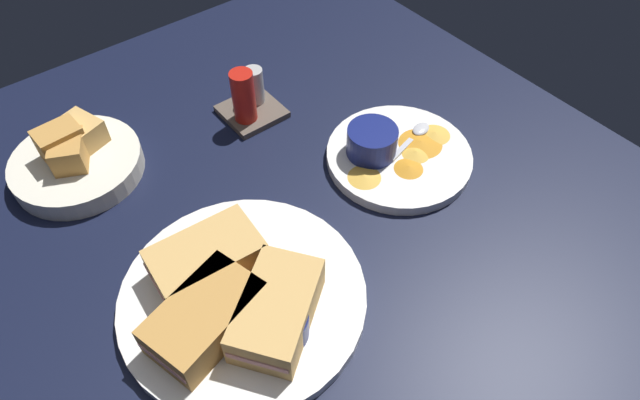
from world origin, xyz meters
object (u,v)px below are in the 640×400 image
at_px(plate_chips_companion, 399,156).
at_px(ramekin_light_gravy, 372,141).
at_px(condiment_caddy, 249,99).
at_px(plate_sandwich_main, 243,297).
at_px(sandwich_half_near, 206,258).
at_px(bread_basket_rear, 76,160).
at_px(spoon_by_dark_ramekin, 254,294).
at_px(spoon_by_gravy_ramekin, 416,134).
at_px(sandwich_half_far, 205,318).
at_px(sandwich_half_extra, 277,310).
at_px(ramekin_dark_sauce, 278,323).

distance_m(plate_chips_companion, ramekin_light_gravy, 0.05).
bearing_deg(plate_chips_companion, condiment_caddy, 117.95).
xyz_separation_m(plate_sandwich_main, sandwich_half_near, (-0.01, 0.05, 0.03)).
bearing_deg(bread_basket_rear, spoon_by_dark_ramekin, -77.05).
bearing_deg(spoon_by_gravy_ramekin, condiment_caddy, 127.73).
xyz_separation_m(sandwich_half_far, spoon_by_gravy_ramekin, (0.41, 0.08, -0.02)).
bearing_deg(plate_chips_companion, ramekin_light_gravy, 140.19).
distance_m(spoon_by_gravy_ramekin, condiment_caddy, 0.27).
relative_size(sandwich_half_near, sandwich_half_extra, 0.92).
bearing_deg(sandwich_half_extra, sandwich_half_far, 148.74).
bearing_deg(sandwich_half_extra, plate_chips_companion, 20.67).
height_order(spoon_by_dark_ramekin, condiment_caddy, condiment_caddy).
relative_size(sandwich_half_far, condiment_caddy, 1.54).
bearing_deg(sandwich_half_far, ramekin_light_gravy, 16.37).
height_order(plate_sandwich_main, plate_chips_companion, same).
xyz_separation_m(plate_sandwich_main, ramekin_dark_sauce, (0.01, -0.07, 0.03)).
xyz_separation_m(sandwich_half_extra, condiment_caddy, (0.18, 0.34, -0.01)).
xyz_separation_m(ramekin_dark_sauce, condiment_caddy, (0.19, 0.35, -0.00)).
distance_m(ramekin_dark_sauce, plate_chips_companion, 0.33).
xyz_separation_m(sandwich_half_far, spoon_by_dark_ramekin, (0.06, 0.00, -0.02)).
relative_size(spoon_by_gravy_ramekin, condiment_caddy, 1.05).
bearing_deg(plate_chips_companion, sandwich_half_near, -179.40).
height_order(plate_sandwich_main, sandwich_half_extra, sandwich_half_extra).
relative_size(plate_chips_companion, ramekin_light_gravy, 2.92).
height_order(sandwich_half_extra, spoon_by_dark_ramekin, sandwich_half_extra).
bearing_deg(spoon_by_dark_ramekin, ramekin_light_gravy, 19.55).
height_order(sandwich_half_near, ramekin_light_gravy, sandwich_half_near).
bearing_deg(sandwich_half_far, bread_basket_rear, 92.38).
bearing_deg(plate_chips_companion, sandwich_half_far, -168.98).
xyz_separation_m(sandwich_half_near, sandwich_half_extra, (0.03, -0.11, 0.00)).
height_order(spoon_by_dark_ramekin, spoon_by_gravy_ramekin, same).
bearing_deg(sandwich_half_extra, plate_sandwich_main, 103.74).
height_order(sandwich_half_far, bread_basket_rear, bread_basket_rear).
bearing_deg(bread_basket_rear, spoon_by_gravy_ramekin, -31.53).
relative_size(plate_chips_companion, bread_basket_rear, 1.16).
height_order(plate_chips_companion, bread_basket_rear, bread_basket_rear).
bearing_deg(sandwich_half_far, sandwich_half_near, 58.74).
xyz_separation_m(spoon_by_dark_ramekin, spoon_by_gravy_ramekin, (0.35, 0.08, 0.00)).
xyz_separation_m(sandwich_half_extra, ramekin_light_gravy, (0.27, 0.14, -0.00)).
relative_size(spoon_by_dark_ramekin, spoon_by_gravy_ramekin, 1.00).
bearing_deg(plate_chips_companion, plate_sandwich_main, -169.46).
bearing_deg(sandwich_half_far, sandwich_half_extra, -31.26).
xyz_separation_m(sandwich_half_extra, spoon_by_dark_ramekin, (-0.00, 0.04, -0.02)).
bearing_deg(spoon_by_gravy_ramekin, sandwich_half_far, -168.70).
height_order(ramekin_dark_sauce, bread_basket_rear, bread_basket_rear).
distance_m(plate_chips_companion, bread_basket_rear, 0.47).
distance_m(sandwich_half_extra, spoon_by_gravy_ramekin, 0.37).
bearing_deg(condiment_caddy, ramekin_light_gravy, -66.35).
bearing_deg(ramekin_dark_sauce, ramekin_light_gravy, 28.87).
xyz_separation_m(plate_sandwich_main, spoon_by_dark_ramekin, (0.01, -0.01, 0.01)).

